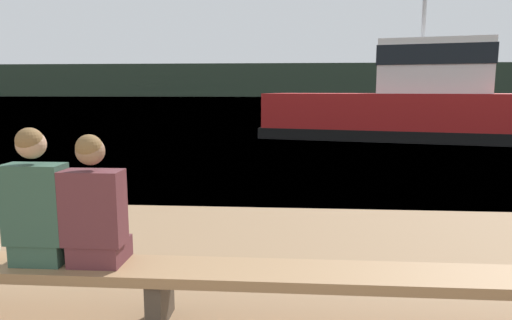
% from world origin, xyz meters
% --- Properties ---
extents(water_surface, '(240.00, 240.00, 0.00)m').
position_xyz_m(water_surface, '(0.00, 126.79, 0.00)').
color(water_surface, teal).
rests_on(water_surface, ground).
extents(far_shoreline, '(600.00, 12.00, 8.59)m').
position_xyz_m(far_shoreline, '(0.00, 125.94, 4.30)').
color(far_shoreline, '#2D3D2D').
rests_on(far_shoreline, ground).
extents(bench_main, '(7.37, 0.45, 0.44)m').
position_xyz_m(bench_main, '(-0.44, 3.35, 0.36)').
color(bench_main, '#8E6B47').
rests_on(bench_main, ground).
extents(person_left, '(0.44, 0.37, 1.04)m').
position_xyz_m(person_left, '(-1.35, 3.35, 0.89)').
color(person_left, '#2D4C3D').
rests_on(person_left, bench_main).
extents(person_right, '(0.44, 0.37, 0.99)m').
position_xyz_m(person_right, '(-0.91, 3.35, 0.87)').
color(person_right, '#56282D').
rests_on(person_right, bench_main).
extents(tugboat_red, '(11.20, 5.70, 5.81)m').
position_xyz_m(tugboat_red, '(5.08, 16.93, 1.10)').
color(tugboat_red, '#A81919').
rests_on(tugboat_red, water_surface).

